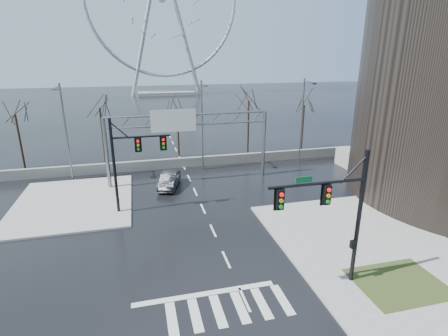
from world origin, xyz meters
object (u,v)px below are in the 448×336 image
object	(u,v)px
ferris_wheel	(162,5)
sign_gantry	(185,133)
signal_mast_near	(339,209)
car	(169,180)
signal_mast_far	(128,157)

from	to	relation	value
ferris_wheel	sign_gantry	bearing A→B (deg)	-93.84
signal_mast_near	sign_gantry	xyz separation A→B (m)	(-5.52, 19.00, 0.31)
signal_mast_near	sign_gantry	bearing A→B (deg)	106.19
signal_mast_near	car	world-z (taller)	signal_mast_near
signal_mast_near	sign_gantry	size ratio (longest dim) A/B	0.49
signal_mast_near	car	bearing A→B (deg)	112.51
sign_gantry	ferris_wheel	distance (m)	82.91
signal_mast_near	ferris_wheel	xyz separation A→B (m)	(-0.14, 99.04, 21.26)
sign_gantry	car	xyz separation A→B (m)	(-1.90, -1.10, -4.45)
sign_gantry	ferris_wheel	xyz separation A→B (m)	(5.38, 80.04, 20.95)
signal_mast_near	car	size ratio (longest dim) A/B	1.79
signal_mast_far	ferris_wheel	xyz separation A→B (m)	(10.87, 86.04, 21.30)
signal_mast_far	ferris_wheel	distance (m)	89.30
sign_gantry	car	size ratio (longest dim) A/B	3.66
ferris_wheel	car	bearing A→B (deg)	-95.13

